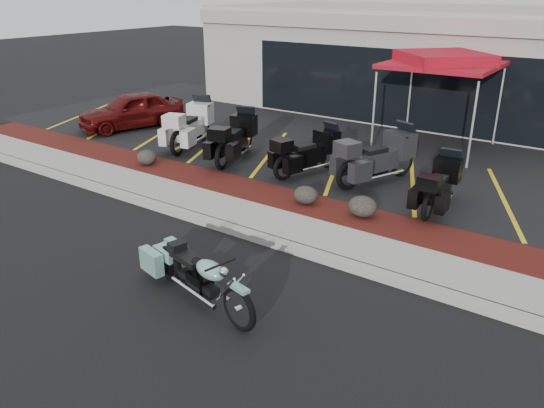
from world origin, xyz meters
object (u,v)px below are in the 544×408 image
Objects in this scene: hero_cruiser at (239,302)px; parked_car at (131,110)px; traffic_cone at (336,134)px; touring_white at (203,117)px; popup_canopy at (443,62)px.

parked_car reaches higher than hero_cruiser.
parked_car is 7.12m from traffic_cone.
touring_white is 0.67× the size of popup_canopy.
touring_white is at bearing 23.43° from parked_car.
popup_canopy is (-0.73, 10.60, 2.24)m from hero_cruiser.
hero_cruiser is 6.84× the size of traffic_cone.
popup_canopy reaches higher than parked_car.
hero_cruiser is 10.28m from traffic_cone.
popup_canopy is (2.86, 0.96, 2.37)m from traffic_cone.
touring_white is at bearing -168.98° from popup_canopy.
touring_white is 0.70× the size of parked_car.
traffic_cone is at bearing 41.27° from parked_car.
hero_cruiser is at bearing -103.05° from popup_canopy.
traffic_cone is (3.50, 2.42, -0.54)m from touring_white.
touring_white is at bearing 148.02° from hero_cruiser.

